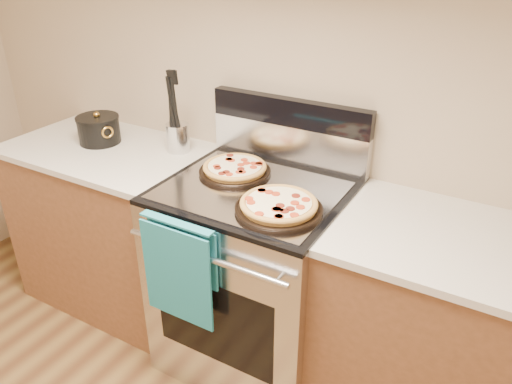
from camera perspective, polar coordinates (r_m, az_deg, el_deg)
The scene contains 17 objects.
wall_back at distance 2.22m, azimuth 4.53°, elevation 14.05°, with size 4.00×4.00×0.00m, color tan.
range_body at distance 2.33m, azimuth -0.12°, elevation -9.90°, with size 0.76×0.68×0.90m, color #B7B7BC.
oven_window at distance 2.11m, azimuth -4.84°, elevation -14.66°, with size 0.56×0.01×0.40m, color black.
cooktop at distance 2.08m, azimuth -0.13°, elevation 0.22°, with size 0.76×0.68×0.02m, color black.
backsplash_lower at distance 2.29m, azimuth 3.78°, elevation 5.55°, with size 0.76×0.06×0.18m, color silver.
backsplash_upper at distance 2.23m, azimuth 3.90°, elevation 9.11°, with size 0.76×0.06×0.12m, color black.
oven_handle at distance 1.87m, azimuth -5.95°, elevation -7.38°, with size 0.03×0.03×0.70m, color silver.
dish_towel at distance 1.99m, azimuth -8.67°, elevation -8.71°, with size 0.32×0.05×0.42m, color teal, non-canonical shape.
foil_sheet at distance 2.05m, azimuth -0.55°, elevation 0.21°, with size 0.70×0.55×0.01m, color gray.
cabinet_left at distance 2.82m, azimuth -15.52°, elevation -3.93°, with size 1.00×0.62×0.88m, color brown.
countertop_left at distance 2.62m, azimuth -16.76°, elevation 4.60°, with size 1.02×0.64×0.03m, color beige.
cabinet_right at distance 2.16m, azimuth 21.82°, elevation -16.10°, with size 1.00×0.62×0.88m, color brown.
countertop_right at distance 1.90m, azimuth 24.20°, elevation -5.96°, with size 1.02×0.64×0.03m, color beige.
pepperoni_pizza_back at distance 2.18m, azimuth -2.44°, elevation 2.67°, with size 0.31×0.31×0.04m, color #BB8139, non-canonical shape.
pepperoni_pizza_front at distance 1.88m, azimuth 2.62°, elevation -1.58°, with size 0.33×0.33×0.04m, color #BB8139, non-canonical shape.
utensil_crock at distance 2.46m, azimuth -8.91°, elevation 6.17°, with size 0.11×0.11×0.14m, color silver.
saucepan at distance 2.66m, azimuth -17.51°, elevation 6.71°, with size 0.21×0.21×0.13m, color black.
Camera 1 is at (0.93, 0.05, 1.87)m, focal length 35.00 mm.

